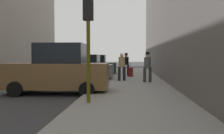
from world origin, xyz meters
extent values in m
plane|color=#38383A|center=(0.00, 0.00, 0.00)|extent=(120.00, 120.00, 0.00)
cube|color=gray|center=(6.00, 0.00, 0.07)|extent=(4.00, 40.00, 0.15)
cube|color=brown|center=(2.60, -1.57, 0.82)|extent=(4.63, 1.92, 1.10)
cube|color=black|center=(2.80, -1.56, 1.80)|extent=(2.10, 1.60, 0.90)
cylinder|color=black|center=(1.09, -0.68, 0.32)|extent=(0.64, 0.23, 0.64)
cylinder|color=black|center=(1.12, -2.52, 0.32)|extent=(0.64, 0.23, 0.64)
cylinder|color=black|center=(4.08, -0.62, 0.32)|extent=(0.64, 0.23, 0.64)
cylinder|color=black|center=(4.11, -2.46, 0.32)|extent=(0.64, 0.23, 0.64)
cube|color=slate|center=(2.60, 4.53, 0.69)|extent=(4.25, 1.95, 0.84)
cube|color=black|center=(2.80, 4.52, 1.44)|extent=(1.93, 1.61, 0.70)
cylinder|color=black|center=(1.26, 5.48, 0.32)|extent=(0.65, 0.24, 0.64)
cylinder|color=black|center=(1.21, 3.64, 0.32)|extent=(0.65, 0.24, 0.64)
cylinder|color=black|center=(3.99, 5.41, 0.32)|extent=(0.65, 0.24, 0.64)
cylinder|color=black|center=(3.94, 3.57, 0.32)|extent=(0.65, 0.24, 0.64)
cube|color=#193828|center=(2.60, 9.51, 0.69)|extent=(4.23, 1.92, 0.84)
cube|color=black|center=(2.80, 9.52, 1.44)|extent=(1.92, 1.60, 0.70)
cylinder|color=black|center=(1.22, 10.41, 0.32)|extent=(0.64, 0.23, 0.64)
cylinder|color=black|center=(1.25, 8.57, 0.32)|extent=(0.64, 0.23, 0.64)
cylinder|color=black|center=(3.95, 10.46, 0.32)|extent=(0.64, 0.23, 0.64)
cylinder|color=black|center=(3.98, 8.62, 0.32)|extent=(0.64, 0.23, 0.64)
cylinder|color=red|center=(4.45, 6.36, 0.43)|extent=(0.22, 0.22, 0.55)
sphere|color=red|center=(4.45, 6.36, 0.76)|extent=(0.20, 0.20, 0.20)
cylinder|color=red|center=(4.29, 6.36, 0.45)|extent=(0.10, 0.09, 0.09)
cylinder|color=red|center=(4.61, 6.36, 0.45)|extent=(0.10, 0.09, 0.09)
cylinder|color=#514C0F|center=(4.50, -4.38, 1.95)|extent=(0.12, 0.12, 3.60)
cube|color=black|center=(4.50, -4.38, 3.30)|extent=(0.32, 0.24, 0.90)
sphere|color=yellow|center=(4.50, -4.25, 3.30)|extent=(0.14, 0.14, 0.14)
sphere|color=green|center=(4.50, -4.25, 3.02)|extent=(0.14, 0.14, 0.14)
cylinder|color=black|center=(5.76, 7.14, 0.57)|extent=(0.22, 0.22, 0.85)
cylinder|color=black|center=(5.45, 7.07, 0.57)|extent=(0.22, 0.22, 0.85)
cylinder|color=black|center=(5.61, 7.10, 1.31)|extent=(0.48, 0.48, 0.62)
sphere|color=#997051|center=(5.61, 7.10, 1.74)|extent=(0.24, 0.24, 0.24)
cylinder|color=black|center=(5.61, 7.10, 1.81)|extent=(0.34, 0.34, 0.02)
cylinder|color=black|center=(5.61, 7.10, 1.87)|extent=(0.23, 0.23, 0.11)
cylinder|color=#333338|center=(6.75, 2.32, 0.57)|extent=(0.18, 0.18, 0.85)
cylinder|color=#333338|center=(7.07, 2.31, 0.57)|extent=(0.18, 0.18, 0.85)
cylinder|color=#4C5156|center=(6.91, 2.31, 1.31)|extent=(0.41, 0.41, 0.62)
sphere|color=beige|center=(6.91, 2.31, 1.74)|extent=(0.24, 0.24, 0.24)
cylinder|color=black|center=(6.91, 2.31, 1.81)|extent=(0.34, 0.34, 0.02)
cylinder|color=black|center=(6.91, 2.31, 1.87)|extent=(0.23, 0.23, 0.11)
cylinder|color=#728CB2|center=(5.04, 8.77, 0.57)|extent=(0.22, 0.22, 0.85)
cylinder|color=#728CB2|center=(5.36, 8.85, 0.57)|extent=(0.22, 0.22, 0.85)
cylinder|color=black|center=(5.20, 8.81, 1.31)|extent=(0.48, 0.48, 0.62)
sphere|color=beige|center=(5.20, 8.81, 1.74)|extent=(0.24, 0.24, 0.24)
cylinder|color=black|center=(5.22, 3.08, 0.57)|extent=(0.21, 0.21, 0.85)
cylinder|color=black|center=(5.53, 3.14, 0.57)|extent=(0.21, 0.21, 0.85)
cylinder|color=tan|center=(5.38, 3.11, 1.31)|extent=(0.47, 0.47, 0.62)
sphere|color=beige|center=(5.38, 3.11, 1.74)|extent=(0.24, 0.24, 0.24)
cube|color=#591414|center=(5.95, 6.36, 0.49)|extent=(0.37, 0.56, 0.68)
cylinder|color=#333333|center=(5.95, 6.36, 1.01)|extent=(0.02, 0.02, 0.36)
camera|label=1|loc=(5.83, -12.48, 1.69)|focal=40.00mm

